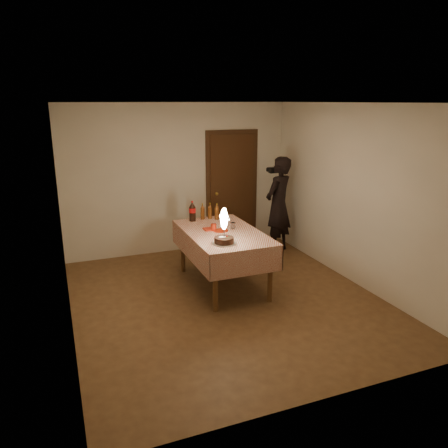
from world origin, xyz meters
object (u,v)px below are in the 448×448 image
Objects in this scene: red_cup at (214,227)px; cola_bottle at (192,211)px; clear_cup at (233,226)px; dining_table at (223,239)px; birthday_cake at (224,234)px; photographer at (278,205)px; red_plate at (221,231)px; amber_bottle_left at (203,212)px; amber_bottle_right at (217,212)px; amber_bottle_mid at (210,211)px.

cola_bottle is at bearing 101.14° from red_cup.
clear_cup is (0.30, -0.00, -0.01)m from red_cup.
red_cup reaches higher than dining_table.
photographer reaches higher than birthday_cake.
amber_bottle_left is at bearing 92.39° from red_plate.
birthday_cake is at bearing -96.77° from red_cup.
amber_bottle_left is (0.06, 0.66, 0.07)m from red_cup.
clear_cup is at bearing -86.42° from amber_bottle_right.
amber_bottle_mid is at bearing 82.92° from red_plate.
amber_bottle_right is 0.15× the size of photographer.
cola_bottle is at bearing 108.20° from dining_table.
amber_bottle_mid is (-0.09, 0.08, 0.00)m from amber_bottle_right.
birthday_cake is 1.26m from amber_bottle_left.
amber_bottle_mid is (-0.13, 0.65, 0.07)m from clear_cup.
red_plate is 0.70m from amber_bottle_mid.
dining_table is at bearing -86.29° from amber_bottle_left.
dining_table is 0.71m from amber_bottle_right.
cola_bottle is 1.25× the size of amber_bottle_left.
dining_table is 6.75× the size of amber_bottle_mid.
red_cup is at bearing -95.23° from amber_bottle_left.
red_plate is at bearing -168.29° from clear_cup.
dining_table is 6.75× the size of amber_bottle_left.
birthday_cake is at bearing -109.45° from dining_table.
dining_table is at bearing -37.59° from red_cup.
red_cup is 0.67m from amber_bottle_left.
amber_bottle_mid is at bearing 5.53° from cola_bottle.
amber_bottle_left is 0.12m from amber_bottle_mid.
red_plate is 0.11m from red_cup.
amber_bottle_mid reaches higher than red_cup.
red_plate is 2.20× the size of red_cup.
amber_bottle_left is at bearing 93.71° from dining_table.
amber_bottle_left is 1.55m from photographer.
red_plate reaches higher than dining_table.
birthday_cake reaches higher than cola_bottle.
cola_bottle reaches higher than clear_cup.
clear_cup is at bearing -0.53° from red_cup.
amber_bottle_right is 0.12m from amber_bottle_mid.
amber_bottle_mid is (0.18, 0.64, 0.07)m from red_cup.
amber_bottle_mid reaches higher than red_plate.
clear_cup is at bearing 22.80° from dining_table.
amber_bottle_left is at bearing -168.26° from photographer.
red_cup is 0.06× the size of photographer.
photographer reaches higher than amber_bottle_left.
amber_bottle_mid is at bearing -7.93° from amber_bottle_left.
dining_table is 19.11× the size of clear_cup.
clear_cup is at bearing -70.06° from amber_bottle_left.
amber_bottle_mid is (0.09, 0.69, 0.11)m from red_plate.
amber_bottle_mid is (0.30, 0.03, -0.03)m from cola_bottle.
birthday_cake is 1.26m from amber_bottle_mid.
amber_bottle_mid is (0.07, 0.73, 0.23)m from dining_table.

